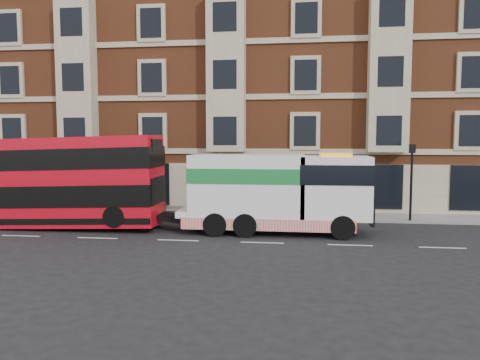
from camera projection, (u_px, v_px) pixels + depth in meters
The scene contains 8 objects.
ground at pixel (178, 240), 22.15m from camera, with size 120.00×120.00×0.00m, color black.
sidewalk at pixel (209, 214), 29.56m from camera, with size 90.00×3.00×0.15m, color slate.
victorian_terrace at pixel (233, 71), 36.03m from camera, with size 45.00×12.00×20.40m.
lamp_post_west at pixel (109, 173), 28.81m from camera, with size 0.35×0.15×4.35m.
lamp_post_east at pixel (411, 176), 26.52m from camera, with size 0.35×0.15×4.35m.
double_decker_bus at pixel (51, 180), 25.23m from camera, with size 11.96×2.75×4.84m.
tow_truck at pixel (274, 192), 23.74m from camera, with size 9.58×2.83×3.99m.
pedestrian at pixel (64, 197), 30.23m from camera, with size 0.67×0.44×1.85m, color #181E30.
Camera 1 is at (5.70, -21.27, 4.78)m, focal length 35.00 mm.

